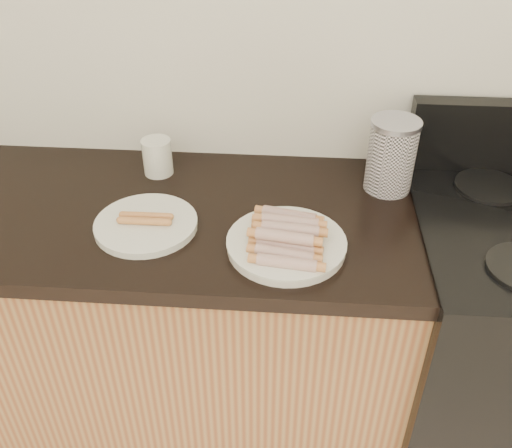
# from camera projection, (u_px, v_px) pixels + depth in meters

# --- Properties ---
(wall_back) EXTENTS (4.00, 0.04, 2.60)m
(wall_back) POSITION_uv_depth(u_px,v_px,m) (268.00, 19.00, 1.47)
(wall_back) COLOR silver
(wall_back) RESTS_ON ground
(cabinet_base) EXTENTS (2.20, 0.59, 0.86)m
(cabinet_base) POSITION_uv_depth(u_px,v_px,m) (36.00, 327.00, 1.78)
(cabinet_base) COLOR olive
(cabinet_base) RESTS_ON floor
(burner_far_left) EXTENTS (0.18, 0.18, 0.01)m
(burner_far_left) POSITION_uv_depth(u_px,v_px,m) (489.00, 187.00, 1.54)
(burner_far_left) COLOR black
(burner_far_left) RESTS_ON stove
(main_plate) EXTENTS (0.33, 0.33, 0.02)m
(main_plate) POSITION_uv_depth(u_px,v_px,m) (286.00, 245.00, 1.34)
(main_plate) COLOR white
(main_plate) RESTS_ON counter_slab
(side_plate) EXTENTS (0.26, 0.26, 0.02)m
(side_plate) POSITION_uv_depth(u_px,v_px,m) (146.00, 224.00, 1.41)
(side_plate) COLOR white
(side_plate) RESTS_ON counter_slab
(hotdog_pile) EXTENTS (0.14, 0.23, 0.05)m
(hotdog_pile) POSITION_uv_depth(u_px,v_px,m) (287.00, 235.00, 1.32)
(hotdog_pile) COLOR maroon
(hotdog_pile) RESTS_ON main_plate
(plain_sausages) EXTENTS (0.12, 0.04, 0.02)m
(plain_sausages) POSITION_uv_depth(u_px,v_px,m) (145.00, 218.00, 1.40)
(plain_sausages) COLOR orange
(plain_sausages) RESTS_ON side_plate
(canister) EXTENTS (0.13, 0.13, 0.20)m
(canister) POSITION_uv_depth(u_px,v_px,m) (391.00, 155.00, 1.50)
(canister) COLOR silver
(canister) RESTS_ON counter_slab
(mug) EXTENTS (0.10, 0.10, 0.10)m
(mug) POSITION_uv_depth(u_px,v_px,m) (157.00, 157.00, 1.60)
(mug) COLOR white
(mug) RESTS_ON counter_slab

